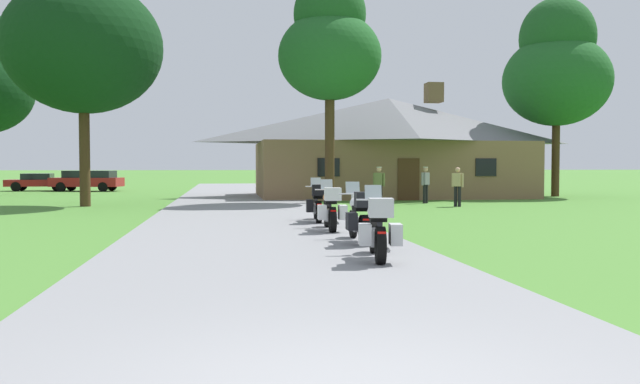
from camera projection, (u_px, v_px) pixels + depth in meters
name	position (u px, v px, depth m)	size (l,w,h in m)	color
ground_plane	(247.00, 212.00, 24.41)	(500.00, 500.00, 0.00)	#4C8433
asphalt_driveway	(249.00, 215.00, 22.43)	(6.40, 80.00, 0.06)	gray
motorcycle_white_nearest_to_camera	(378.00, 229.00, 11.57)	(0.90, 2.08, 1.30)	black
motorcycle_white_second_in_row	(360.00, 217.00, 14.22)	(0.74, 2.08, 1.30)	black
motorcycle_orange_third_in_row	(331.00, 209.00, 16.88)	(0.77, 2.08, 1.30)	black
motorcycle_orange_farthest_in_row	(318.00, 203.00, 19.59)	(0.81, 2.08, 1.30)	black
stone_lodge	(389.00, 146.00, 36.72)	(15.31, 8.56, 6.39)	brown
bystander_olive_shirt_near_lodge	(379.00, 183.00, 29.05)	(0.47, 0.38, 1.69)	black
bystander_gray_shirt_beside_signpost	(425.00, 183.00, 30.17)	(0.44, 0.40, 1.69)	black
bystander_tan_shirt_by_tree	(458.00, 185.00, 27.68)	(0.40, 0.43, 1.67)	black
tree_left_near	(83.00, 28.00, 27.63)	(6.61, 6.61, 11.86)	#422D19
tree_by_lodge_front	(330.00, 44.00, 29.77)	(4.69, 4.69, 10.34)	#422D19
tree_right_of_lodge	(557.00, 68.00, 36.84)	(5.96, 5.96, 11.12)	#422D19
parked_red_suv_far_left	(88.00, 180.00, 44.67)	(4.85, 2.62, 1.40)	maroon
parked_red_sedan_far_left	(39.00, 182.00, 45.31)	(4.30, 2.09, 1.20)	maroon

